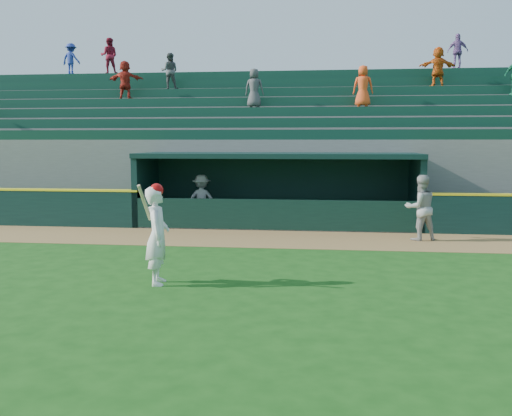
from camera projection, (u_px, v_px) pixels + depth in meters
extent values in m
plane|color=#174711|center=(247.00, 279.00, 11.90)|extent=(120.00, 120.00, 0.00)
cube|color=olive|center=(270.00, 239.00, 16.73)|extent=(40.00, 3.00, 0.01)
imported|color=#AAA9A4|center=(420.00, 208.00, 16.41)|extent=(1.09, 0.95, 1.90)
imported|color=#AAABA5|center=(202.00, 199.00, 19.70)|extent=(1.16, 0.74, 1.71)
cube|color=slate|center=(278.00, 225.00, 19.49)|extent=(9.00, 2.60, 0.04)
cube|color=black|center=(147.00, 190.00, 19.91)|extent=(0.20, 2.60, 2.30)
cube|color=black|center=(416.00, 193.00, 18.81)|extent=(0.20, 2.60, 2.30)
cube|color=black|center=(281.00, 189.00, 20.64)|extent=(9.40, 0.20, 2.30)
cube|color=black|center=(278.00, 155.00, 19.22)|extent=(9.40, 2.80, 0.16)
cube|color=black|center=(274.00, 215.00, 18.23)|extent=(9.00, 0.16, 1.00)
cube|color=brown|center=(279.00, 215.00, 20.25)|extent=(8.40, 0.45, 0.10)
cube|color=slate|center=(282.00, 179.00, 21.12)|extent=(34.00, 0.85, 2.91)
cube|color=#0F3828|center=(282.00, 135.00, 20.81)|extent=(34.00, 0.60, 0.36)
cube|color=slate|center=(284.00, 172.00, 21.93)|extent=(34.00, 0.85, 3.36)
cube|color=#0F3828|center=(284.00, 123.00, 21.60)|extent=(34.00, 0.60, 0.36)
cube|color=slate|center=(285.00, 165.00, 22.75)|extent=(34.00, 0.85, 3.81)
cube|color=#0F3828|center=(285.00, 112.00, 22.38)|extent=(34.00, 0.60, 0.36)
cube|color=slate|center=(287.00, 159.00, 23.56)|extent=(34.00, 0.85, 4.26)
cube|color=#0F3828|center=(287.00, 102.00, 23.17)|extent=(34.00, 0.60, 0.36)
cube|color=slate|center=(288.00, 153.00, 24.37)|extent=(34.00, 0.85, 4.71)
cube|color=#0F3828|center=(288.00, 93.00, 23.96)|extent=(34.00, 0.60, 0.36)
cube|color=slate|center=(289.00, 147.00, 25.18)|extent=(34.00, 0.85, 5.16)
cube|color=#0F3828|center=(290.00, 84.00, 24.74)|extent=(34.00, 0.60, 0.36)
cube|color=slate|center=(290.00, 142.00, 25.99)|extent=(34.00, 0.85, 5.61)
cube|color=#0F3828|center=(291.00, 75.00, 25.53)|extent=(34.00, 0.60, 0.36)
cube|color=slate|center=(291.00, 142.00, 26.56)|extent=(34.50, 0.30, 5.61)
imported|color=#FF4E1C|center=(363.00, 86.00, 21.93)|extent=(0.82, 0.58, 1.58)
imported|color=#AD251A|center=(125.00, 80.00, 23.89)|extent=(1.47, 0.47, 1.58)
imported|color=#515151|center=(170.00, 71.00, 24.48)|extent=(0.84, 0.70, 1.55)
imported|color=#8C5D9F|center=(458.00, 51.00, 24.57)|extent=(0.89, 0.40, 1.49)
imported|color=#D75D17|center=(438.00, 67.00, 23.13)|extent=(1.51, 0.63, 1.58)
imported|color=maroon|center=(109.00, 56.00, 26.44)|extent=(0.92, 0.79, 1.65)
imported|color=#283993|center=(71.00, 59.00, 26.68)|extent=(1.03, 0.74, 1.44)
imported|color=#484848|center=(254.00, 88.00, 22.44)|extent=(0.78, 0.54, 1.53)
imported|color=white|center=(157.00, 236.00, 11.35)|extent=(0.59, 0.79, 1.96)
sphere|color=#BC0B0A|center=(157.00, 190.00, 11.24)|extent=(0.27, 0.27, 0.27)
cylinder|color=#D1B686|center=(145.00, 203.00, 11.08)|extent=(0.16, 0.53, 0.76)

